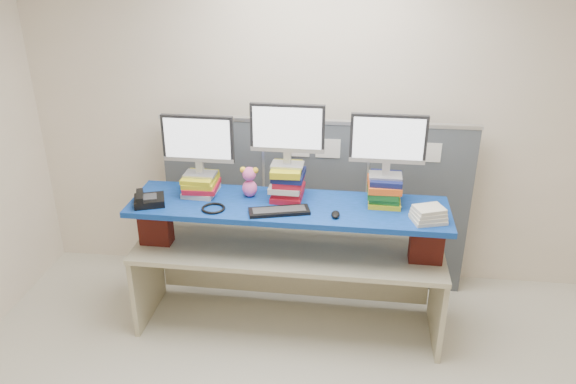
# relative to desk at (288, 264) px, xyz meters

# --- Properties ---
(room) EXTENTS (5.00, 4.00, 2.80)m
(room) POSITION_rel_desk_xyz_m (0.15, -1.13, 0.83)
(room) COLOR #F0DEC6
(room) RESTS_ON ground
(cubicle_partition) EXTENTS (2.60, 0.06, 1.53)m
(cubicle_partition) POSITION_rel_desk_xyz_m (0.15, 0.65, 0.20)
(cubicle_partition) COLOR #42474E
(cubicle_partition) RESTS_ON ground
(desk) EXTENTS (2.35, 0.72, 0.71)m
(desk) POSITION_rel_desk_xyz_m (0.00, 0.00, 0.00)
(desk) COLOR #B8AE8D
(desk) RESTS_ON ground
(brick_pier_left) EXTENTS (0.24, 0.13, 0.32)m
(brick_pier_left) POSITION_rel_desk_xyz_m (-1.01, -0.03, 0.31)
(brick_pier_left) COLOR maroon
(brick_pier_left) RESTS_ON desk
(brick_pier_right) EXTENTS (0.24, 0.13, 0.32)m
(brick_pier_right) POSITION_rel_desk_xyz_m (1.01, -0.07, 0.31)
(brick_pier_right) COLOR maroon
(brick_pier_right) RESTS_ON desk
(blue_board) EXTENTS (2.35, 0.62, 0.04)m
(blue_board) POSITION_rel_desk_xyz_m (0.00, 0.00, 0.49)
(blue_board) COLOR navy
(blue_board) RESTS_ON brick_pier_left
(book_stack_left) EXTENTS (0.26, 0.29, 0.15)m
(book_stack_left) POSITION_rel_desk_xyz_m (-0.68, 0.13, 0.58)
(book_stack_left) COLOR #BAB9B2
(book_stack_left) RESTS_ON blue_board
(book_stack_center) EXTENTS (0.26, 0.31, 0.26)m
(book_stack_center) POSITION_rel_desk_xyz_m (-0.02, 0.12, 0.64)
(book_stack_center) COLOR #A71327
(book_stack_center) RESTS_ON blue_board
(book_stack_right) EXTENTS (0.25, 0.29, 0.21)m
(book_stack_right) POSITION_rel_desk_xyz_m (0.69, 0.12, 0.62)
(book_stack_right) COLOR gold
(book_stack_right) RESTS_ON blue_board
(monitor_left) EXTENTS (0.54, 0.15, 0.47)m
(monitor_left) POSITION_rel_desk_xyz_m (-0.68, 0.13, 0.92)
(monitor_left) COLOR #ADACB2
(monitor_left) RESTS_ON book_stack_left
(monitor_center) EXTENTS (0.54, 0.15, 0.47)m
(monitor_center) POSITION_rel_desk_xyz_m (-0.02, 0.12, 1.03)
(monitor_center) COLOR #ADACB2
(monitor_center) RESTS_ON book_stack_center
(monitor_right) EXTENTS (0.54, 0.15, 0.47)m
(monitor_right) POSITION_rel_desk_xyz_m (0.69, 0.11, 0.98)
(monitor_right) COLOR #ADACB2
(monitor_right) RESTS_ON book_stack_right
(keyboard) EXTENTS (0.45, 0.25, 0.03)m
(keyboard) POSITION_rel_desk_xyz_m (-0.05, -0.14, 0.52)
(keyboard) COLOR black
(keyboard) RESTS_ON blue_board
(mouse) EXTENTS (0.07, 0.12, 0.03)m
(mouse) POSITION_rel_desk_xyz_m (0.35, -0.15, 0.53)
(mouse) COLOR black
(mouse) RESTS_ON blue_board
(desk_phone) EXTENTS (0.27, 0.26, 0.09)m
(desk_phone) POSITION_rel_desk_xyz_m (-1.02, -0.11, 0.54)
(desk_phone) COLOR black
(desk_phone) RESTS_ON blue_board
(headset) EXTENTS (0.20, 0.20, 0.02)m
(headset) POSITION_rel_desk_xyz_m (-0.52, -0.14, 0.52)
(headset) COLOR black
(headset) RESTS_ON blue_board
(plush_toy) EXTENTS (0.14, 0.10, 0.24)m
(plush_toy) POSITION_rel_desk_xyz_m (-0.30, 0.11, 0.63)
(plush_toy) COLOR pink
(plush_toy) RESTS_ON blue_board
(binder_stack) EXTENTS (0.26, 0.24, 0.11)m
(binder_stack) POSITION_rel_desk_xyz_m (0.99, -0.15, 0.56)
(binder_stack) COLOR beige
(binder_stack) RESTS_ON blue_board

